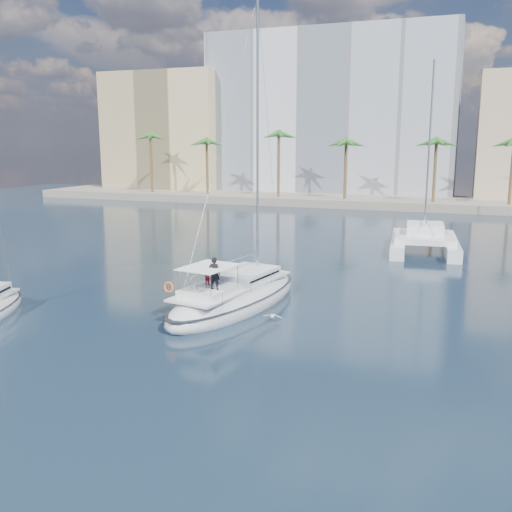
% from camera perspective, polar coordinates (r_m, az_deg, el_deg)
% --- Properties ---
extents(ground, '(160.00, 160.00, 0.00)m').
position_cam_1_polar(ground, '(31.99, -0.23, -6.41)').
color(ground, black).
rests_on(ground, ground).
extents(quay, '(120.00, 14.00, 1.20)m').
position_cam_1_polar(quay, '(90.66, 13.27, 5.30)').
color(quay, gray).
rests_on(quay, ground).
extents(building_modern, '(42.00, 16.00, 28.00)m').
position_cam_1_polar(building_modern, '(104.13, 7.69, 13.65)').
color(building_modern, silver).
rests_on(building_modern, ground).
extents(building_tan_left, '(22.00, 14.00, 22.00)m').
position_cam_1_polar(building_tan_left, '(110.82, -8.50, 11.93)').
color(building_tan_left, tan).
rests_on(building_tan_left, ground).
extents(palm_left, '(3.60, 3.60, 12.30)m').
position_cam_1_polar(palm_left, '(96.47, -7.66, 11.62)').
color(palm_left, brown).
rests_on(palm_left, ground).
extents(palm_centre, '(3.60, 3.60, 12.30)m').
position_cam_1_polar(palm_centre, '(86.22, 13.24, 11.46)').
color(palm_centre, brown).
rests_on(palm_centre, ground).
extents(main_sloop, '(6.22, 13.26, 18.92)m').
position_cam_1_polar(main_sloop, '(34.37, -2.07, -4.18)').
color(main_sloop, silver).
rests_on(main_sloop, ground).
extents(catamaran, '(6.77, 12.01, 16.89)m').
position_cam_1_polar(catamaran, '(54.01, 16.49, 1.72)').
color(catamaran, silver).
rests_on(catamaran, ground).
extents(seagull, '(1.06, 0.46, 0.20)m').
position_cam_1_polar(seagull, '(31.66, 1.68, -6.02)').
color(seagull, silver).
rests_on(seagull, ground).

